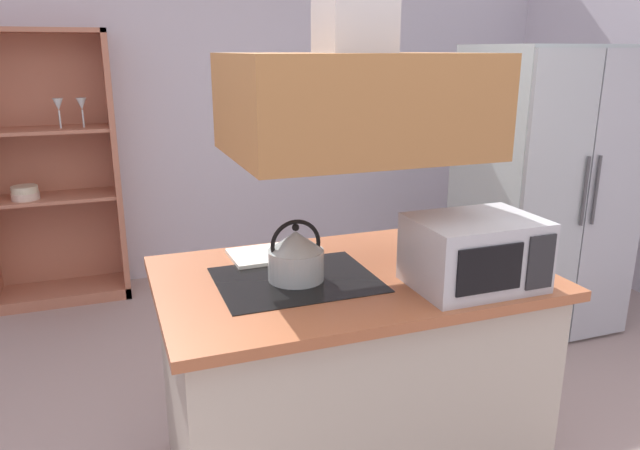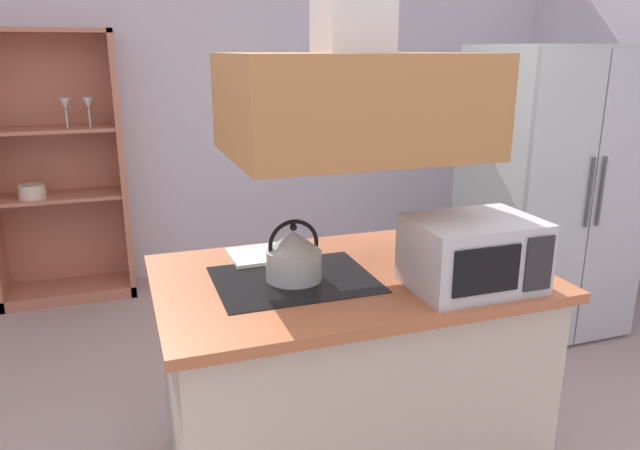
% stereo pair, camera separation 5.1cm
% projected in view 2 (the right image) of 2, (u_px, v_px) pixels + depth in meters
% --- Properties ---
extents(wall_back, '(6.00, 0.12, 2.70)m').
position_uv_depth(wall_back, '(205.00, 103.00, 4.62)').
color(wall_back, silver).
rests_on(wall_back, ground).
extents(kitchen_island, '(1.51, 0.96, 0.90)m').
position_uv_depth(kitchen_island, '(347.00, 373.00, 2.49)').
color(kitchen_island, '#BBB29F').
rests_on(kitchen_island, ground).
extents(range_hood, '(0.90, 0.70, 1.32)m').
position_uv_depth(range_hood, '(352.00, 67.00, 2.14)').
color(range_hood, '#A16938').
extents(refrigerator, '(0.90, 0.77, 1.78)m').
position_uv_depth(refrigerator, '(547.00, 192.00, 3.74)').
color(refrigerator, '#AFBEBC').
rests_on(refrigerator, ground).
extents(dish_cabinet, '(0.91, 0.40, 1.88)m').
position_uv_depth(dish_cabinet, '(58.00, 183.00, 4.23)').
color(dish_cabinet, '#B87055').
rests_on(dish_cabinet, ground).
extents(kettle, '(0.21, 0.21, 0.24)m').
position_uv_depth(kettle, '(294.00, 255.00, 2.26)').
color(kettle, '#B2C0BC').
rests_on(kettle, kitchen_island).
extents(cutting_board, '(0.35, 0.25, 0.02)m').
position_uv_depth(cutting_board, '(270.00, 254.00, 2.55)').
color(cutting_board, white).
rests_on(cutting_board, kitchen_island).
extents(microwave, '(0.46, 0.35, 0.26)m').
position_uv_depth(microwave, '(473.00, 253.00, 2.19)').
color(microwave, '#B7BABF').
rests_on(microwave, kitchen_island).
extents(fruit_bowl, '(0.24, 0.24, 0.14)m').
position_uv_depth(fruit_bowl, '(442.00, 232.00, 2.72)').
color(fruit_bowl, '#4C7299').
rests_on(fruit_bowl, kitchen_island).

